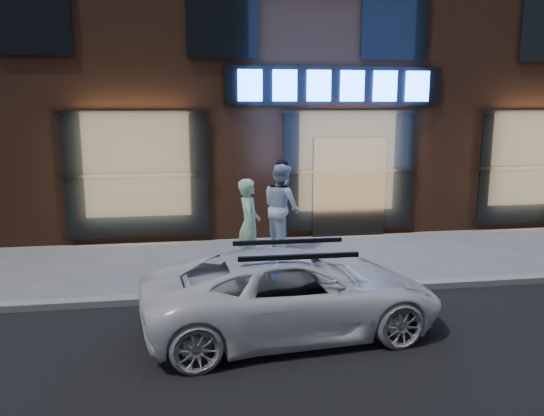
% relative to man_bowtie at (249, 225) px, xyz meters
% --- Properties ---
extents(ground, '(90.00, 90.00, 0.00)m').
position_rel_man_bowtie_xyz_m(ground, '(2.70, -1.58, -0.89)').
color(ground, slate).
rests_on(ground, ground).
extents(curb, '(60.00, 0.25, 0.12)m').
position_rel_man_bowtie_xyz_m(curb, '(2.70, -1.58, -0.83)').
color(curb, gray).
rests_on(curb, ground).
extents(storefront_building, '(30.20, 8.28, 10.30)m').
position_rel_man_bowtie_xyz_m(storefront_building, '(2.69, 6.41, 4.26)').
color(storefront_building, '#54301E').
rests_on(storefront_building, ground).
extents(man_bowtie, '(0.49, 0.69, 1.78)m').
position_rel_man_bowtie_xyz_m(man_bowtie, '(0.00, 0.00, 0.00)').
color(man_bowtie, '#C2FFCE').
rests_on(man_bowtie, ground).
extents(man_cap, '(1.01, 1.14, 1.93)m').
position_rel_man_bowtie_xyz_m(man_cap, '(0.86, 1.26, 0.08)').
color(man_cap, white).
rests_on(man_cap, ground).
extents(white_suv, '(4.36, 2.36, 1.16)m').
position_rel_man_bowtie_xyz_m(white_suv, '(0.28, -3.00, -0.31)').
color(white_suv, white).
rests_on(white_suv, ground).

